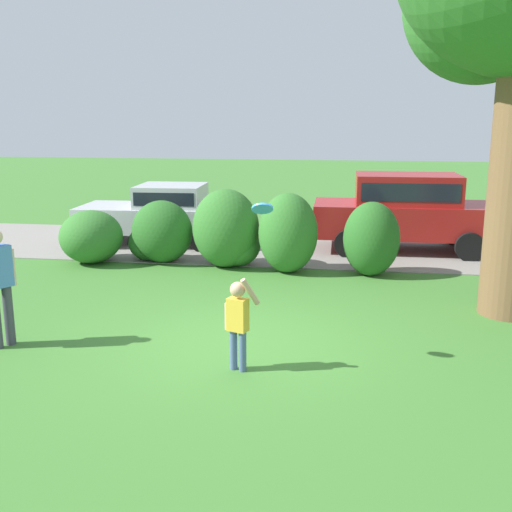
{
  "coord_description": "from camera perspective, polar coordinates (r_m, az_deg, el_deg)",
  "views": [
    {
      "loc": [
        1.53,
        -8.37,
        3.27
      ],
      "look_at": [
        0.07,
        1.04,
        1.1
      ],
      "focal_mm": 42.71,
      "sensor_mm": 36.0,
      "label": 1
    }
  ],
  "objects": [
    {
      "name": "ground_plane",
      "position": [
        9.12,
        -1.45,
        -8.19
      ],
      "size": [
        80.0,
        80.0,
        0.0
      ],
      "primitive_type": "plane",
      "color": "#3D752D"
    },
    {
      "name": "shrub_near_tree",
      "position": [
        14.45,
        -15.23,
        1.61
      ],
      "size": [
        1.42,
        1.48,
        1.22
      ],
      "color": "#33702B",
      "rests_on": "ground"
    },
    {
      "name": "shrub_far_end",
      "position": [
        12.98,
        10.76,
        1.58
      ],
      "size": [
        1.18,
        1.04,
        1.57
      ],
      "color": "#286023",
      "rests_on": "ground"
    },
    {
      "name": "parked_sedan",
      "position": [
        16.25,
        -8.64,
        4.12
      ],
      "size": [
        4.48,
        2.25,
        1.56
      ],
      "color": "silver",
      "rests_on": "ground"
    },
    {
      "name": "parked_suv",
      "position": [
        15.56,
        13.87,
        4.36
      ],
      "size": [
        4.73,
        2.16,
        1.92
      ],
      "color": "maroon",
      "rests_on": "ground"
    },
    {
      "name": "shrub_centre",
      "position": [
        13.54,
        -2.59,
        2.22
      ],
      "size": [
        1.5,
        1.31,
        1.75
      ],
      "color": "#33702B",
      "rests_on": "ground"
    },
    {
      "name": "shrub_centre_left",
      "position": [
        14.17,
        -9.09,
        2.01
      ],
      "size": [
        1.56,
        1.23,
        1.44
      ],
      "color": "#286023",
      "rests_on": "ground"
    },
    {
      "name": "child_thrower",
      "position": [
        7.97,
        -1.71,
        -5.87
      ],
      "size": [
        0.48,
        0.24,
        1.29
      ],
      "color": "#4C608C",
      "rests_on": "ground"
    },
    {
      "name": "shrub_centre_right",
      "position": [
        13.02,
        3.02,
        2.15
      ],
      "size": [
        1.27,
        1.12,
        1.72
      ],
      "color": "#33702B",
      "rests_on": "ground"
    },
    {
      "name": "driveway_strip",
      "position": [
        15.67,
        3.02,
        0.81
      ],
      "size": [
        28.0,
        4.4,
        0.02
      ],
      "primitive_type": "cube",
      "color": "gray",
      "rests_on": "ground"
    },
    {
      "name": "frisbee",
      "position": [
        7.84,
        0.6,
        4.47
      ],
      "size": [
        0.3,
        0.25,
        0.21
      ],
      "color": "#337FDB"
    }
  ]
}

